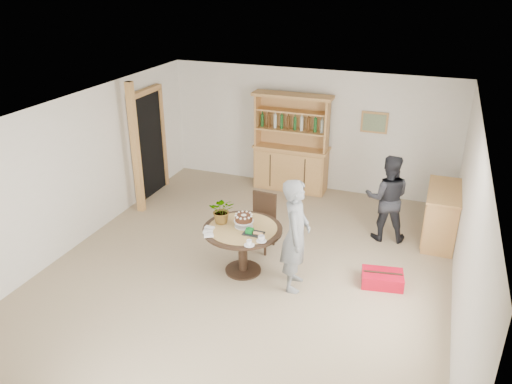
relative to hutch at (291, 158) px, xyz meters
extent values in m
plane|color=tan|center=(0.30, -3.24, -0.69)|extent=(7.00, 7.00, 0.00)
cube|color=white|center=(0.30, 0.26, 0.56)|extent=(6.00, 0.04, 2.50)
cube|color=white|center=(0.30, -6.74, 0.56)|extent=(6.00, 0.04, 2.50)
cube|color=white|center=(-2.70, -3.24, 0.56)|extent=(0.04, 7.00, 2.50)
cube|color=white|center=(3.30, -3.24, 0.56)|extent=(0.04, 7.00, 2.50)
cube|color=white|center=(0.30, -3.24, 1.81)|extent=(6.00, 7.00, 0.04)
cube|color=tan|center=(1.60, 0.23, 0.86)|extent=(0.52, 0.03, 0.42)
cube|color=#59724C|center=(1.60, 0.21, 0.86)|extent=(0.44, 0.02, 0.34)
cube|color=black|center=(-2.64, -1.24, 0.36)|extent=(0.10, 0.90, 2.10)
cube|color=tan|center=(-2.62, -1.74, 0.36)|extent=(0.12, 0.10, 2.10)
cube|color=tan|center=(-2.62, -0.74, 0.36)|extent=(0.12, 0.10, 2.10)
cube|color=tan|center=(-2.62, -1.24, 1.44)|extent=(0.12, 1.10, 0.10)
cube|color=tan|center=(-2.40, -2.04, 0.56)|extent=(0.12, 0.12, 2.50)
cube|color=tan|center=(0.00, 0.00, -0.24)|extent=(1.50, 0.50, 0.90)
cube|color=tan|center=(0.00, 0.00, 0.23)|extent=(1.56, 0.54, 0.04)
cube|color=tan|center=(0.00, 0.10, 0.78)|extent=(1.50, 0.04, 1.06)
cube|color=tan|center=(-0.73, -0.05, 0.78)|extent=(0.04, 0.34, 1.06)
cube|color=tan|center=(0.73, -0.05, 0.78)|extent=(0.04, 0.34, 1.06)
cube|color=tan|center=(0.00, -0.05, 0.61)|extent=(1.44, 0.32, 0.03)
cube|color=tan|center=(0.00, -0.05, 1.01)|extent=(1.44, 0.32, 0.03)
cube|color=tan|center=(0.00, -0.05, 1.32)|extent=(1.62, 0.40, 0.06)
cylinder|color=#194C1E|center=(-0.56, -0.05, 0.77)|extent=(0.07, 0.07, 0.28)
cylinder|color=#4C2D14|center=(-0.40, -0.05, 0.77)|extent=(0.07, 0.07, 0.28)
cylinder|color=#B2BFB2|center=(-0.24, -0.05, 0.77)|extent=(0.07, 0.07, 0.28)
cylinder|color=#194C1E|center=(-0.08, -0.05, 0.77)|extent=(0.07, 0.07, 0.28)
cylinder|color=#4C2D14|center=(0.08, -0.05, 0.77)|extent=(0.07, 0.07, 0.28)
cylinder|color=#B2BFB2|center=(0.24, -0.05, 0.77)|extent=(0.07, 0.07, 0.28)
cylinder|color=#194C1E|center=(0.40, -0.05, 0.77)|extent=(0.07, 0.07, 0.28)
cylinder|color=#4C2D14|center=(0.56, -0.05, 0.77)|extent=(0.07, 0.07, 0.28)
cube|color=tan|center=(3.04, -1.24, -0.24)|extent=(0.50, 1.20, 0.90)
cube|color=tan|center=(3.04, -1.24, 0.23)|extent=(0.54, 1.26, 0.04)
cylinder|color=black|center=(0.24, -3.34, 0.04)|extent=(1.20, 1.20, 0.04)
cylinder|color=black|center=(0.24, -3.34, -0.33)|extent=(0.14, 0.14, 0.70)
cylinder|color=black|center=(0.24, -3.34, -0.67)|extent=(0.56, 0.56, 0.03)
cylinder|color=tan|center=(0.24, -3.34, 0.07)|extent=(1.04, 1.04, 0.01)
cube|color=black|center=(0.24, -2.59, -0.24)|extent=(0.45, 0.45, 0.04)
cube|color=black|center=(0.26, -2.40, 0.01)|extent=(0.42, 0.06, 0.46)
cube|color=black|center=(0.26, -2.40, 0.23)|extent=(0.42, 0.07, 0.05)
cube|color=black|center=(0.05, -2.75, -0.47)|extent=(0.03, 0.03, 0.44)
cube|color=black|center=(0.41, -2.78, -0.47)|extent=(0.03, 0.04, 0.44)
cube|color=black|center=(0.08, -2.39, -0.47)|extent=(0.03, 0.03, 0.44)
cube|color=black|center=(0.44, -2.42, -0.47)|extent=(0.03, 0.03, 0.44)
cylinder|color=white|center=(0.24, -3.29, 0.08)|extent=(0.28, 0.28, 0.01)
cylinder|color=white|center=(0.24, -3.29, 0.12)|extent=(0.05, 0.05, 0.08)
cylinder|color=white|center=(0.24, -3.29, 0.16)|extent=(0.30, 0.30, 0.01)
cylinder|color=#441F13|center=(0.24, -3.29, 0.21)|extent=(0.26, 0.26, 0.09)
cylinder|color=white|center=(0.24, -3.29, 0.26)|extent=(0.08, 0.08, 0.01)
sphere|color=white|center=(0.36, -3.29, 0.26)|extent=(0.04, 0.04, 0.04)
sphere|color=white|center=(0.35, -3.23, 0.26)|extent=(0.04, 0.04, 0.04)
sphere|color=white|center=(0.30, -3.18, 0.26)|extent=(0.04, 0.04, 0.04)
sphere|color=white|center=(0.24, -3.17, 0.26)|extent=(0.04, 0.04, 0.04)
sphere|color=white|center=(0.18, -3.18, 0.26)|extent=(0.04, 0.04, 0.04)
sphere|color=white|center=(0.14, -3.23, 0.26)|extent=(0.04, 0.04, 0.04)
sphere|color=white|center=(0.12, -3.29, 0.26)|extent=(0.04, 0.04, 0.04)
sphere|color=white|center=(0.14, -3.35, 0.26)|extent=(0.04, 0.04, 0.04)
sphere|color=white|center=(0.18, -3.39, 0.26)|extent=(0.04, 0.04, 0.04)
sphere|color=white|center=(0.24, -3.41, 0.26)|extent=(0.04, 0.04, 0.04)
sphere|color=white|center=(0.30, -3.39, 0.26)|extent=(0.04, 0.04, 0.04)
sphere|color=white|center=(0.35, -3.35, 0.26)|extent=(0.04, 0.04, 0.04)
imported|color=#3F7233|center=(-0.11, -3.29, 0.28)|extent=(0.47, 0.44, 0.42)
cube|color=black|center=(0.46, -3.46, 0.08)|extent=(0.30, 0.20, 0.01)
cube|color=#0D7624|center=(0.40, -3.46, 0.11)|extent=(0.10, 0.10, 0.06)
cube|color=#0D7624|center=(0.40, -3.46, 0.15)|extent=(0.11, 0.02, 0.01)
cylinder|color=white|center=(0.64, -3.62, 0.08)|extent=(0.15, 0.15, 0.01)
imported|color=white|center=(0.64, -3.62, 0.12)|extent=(0.10, 0.10, 0.08)
cylinder|color=white|center=(0.52, -3.79, 0.08)|extent=(0.15, 0.15, 0.01)
imported|color=white|center=(0.52, -3.79, 0.12)|extent=(0.08, 0.08, 0.07)
cube|color=white|center=(-0.21, -3.54, 0.09)|extent=(0.14, 0.08, 0.03)
cube|color=white|center=(-0.18, -3.66, 0.09)|extent=(0.16, 0.11, 0.03)
cube|color=white|center=(-0.12, -3.76, 0.09)|extent=(0.16, 0.14, 0.03)
imported|color=slate|center=(1.09, -3.44, 0.16)|extent=(0.50, 0.68, 1.70)
imported|color=black|center=(2.14, -1.51, 0.07)|extent=(0.82, 0.69, 1.53)
cube|color=red|center=(2.32, -2.96, -0.59)|extent=(0.66, 0.50, 0.20)
cube|color=black|center=(2.32, -2.96, -0.48)|extent=(0.56, 0.13, 0.01)
camera|label=1|loc=(2.73, -9.43, 3.61)|focal=35.00mm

